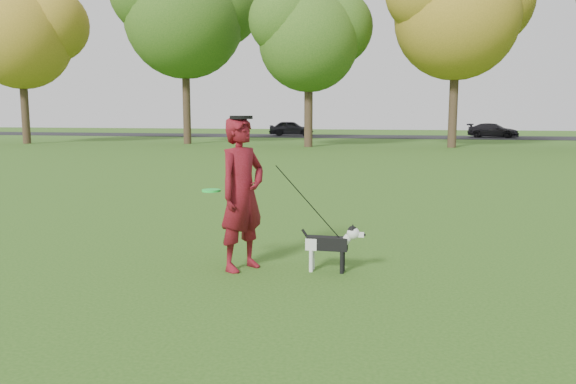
% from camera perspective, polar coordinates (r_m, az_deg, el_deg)
% --- Properties ---
extents(ground, '(120.00, 120.00, 0.00)m').
position_cam_1_polar(ground, '(6.77, -2.83, -8.52)').
color(ground, '#285116').
rests_on(ground, ground).
extents(road, '(120.00, 7.00, 0.02)m').
position_cam_1_polar(road, '(46.34, 10.18, 5.55)').
color(road, black).
rests_on(road, ground).
extents(man, '(0.73, 0.82, 1.89)m').
position_cam_1_polar(man, '(6.90, -4.69, -0.20)').
color(man, '#5B0D10').
rests_on(man, ground).
extents(dog, '(0.79, 0.16, 0.60)m').
position_cam_1_polar(dog, '(6.87, 4.50, -5.14)').
color(dog, black).
rests_on(dog, ground).
extents(car_left, '(3.85, 1.97, 1.26)m').
position_cam_1_polar(car_left, '(47.30, 0.34, 6.49)').
color(car_left, black).
rests_on(car_left, road).
extents(car_right, '(4.10, 2.67, 1.10)m').
position_cam_1_polar(car_right, '(46.72, 20.12, 5.89)').
color(car_right, black).
rests_on(car_right, road).
extents(man_held_items, '(1.70, 0.33, 1.50)m').
position_cam_1_polar(man_held_items, '(6.74, 1.86, -0.91)').
color(man_held_items, '#1DEB41').
rests_on(man_held_items, ground).
extents(tree_row, '(51.74, 8.86, 12.01)m').
position_cam_1_polar(tree_row, '(32.94, 6.95, 17.56)').
color(tree_row, '#38281C').
rests_on(tree_row, ground).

